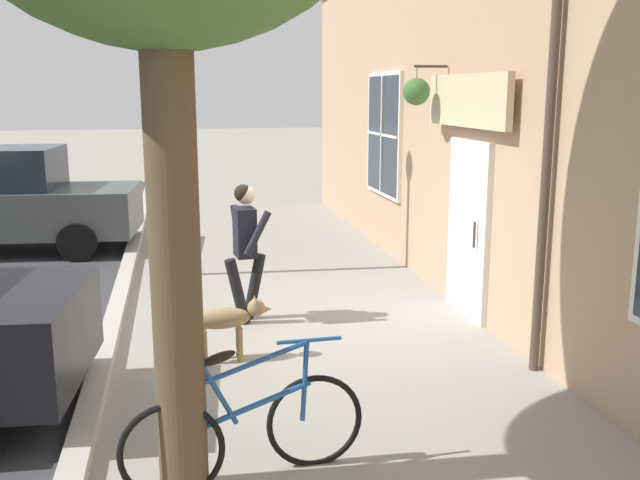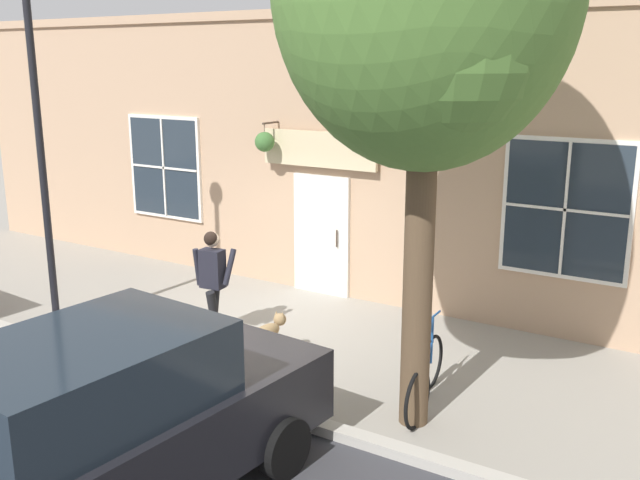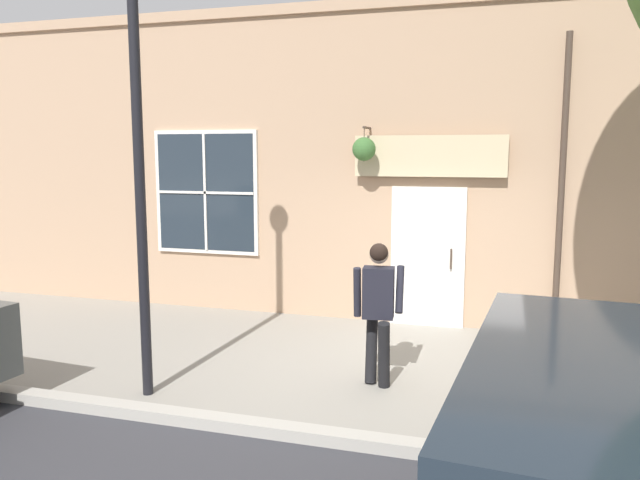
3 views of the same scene
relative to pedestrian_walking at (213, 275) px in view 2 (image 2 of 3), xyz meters
name	(u,v)px [view 2 (image 2 of 3)]	position (x,y,z in m)	size (l,w,h in m)	color
ground_plane	(250,331)	(-0.47, 0.28, -0.97)	(90.00, 90.00, 0.00)	gray
storefront_facade	(330,155)	(-2.81, 0.29, 1.46)	(0.95, 18.00, 4.84)	tan
pedestrian_walking	(213,275)	(0.00, 0.00, 0.00)	(0.55, 0.55, 1.62)	black
dog_on_leash	(268,333)	(0.31, 1.20, -0.54)	(0.99, 0.26, 0.64)	#997A51
leaning_bicycle	(425,376)	(0.33, 3.52, -0.59)	(1.71, 0.33, 1.01)	black
parked_car_mid_block	(106,425)	(3.77, 1.97, -0.09)	(4.43, 2.21, 1.75)	black
street_lamp	(36,104)	(0.97, -2.34, 2.42)	(0.32, 0.32, 5.24)	black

